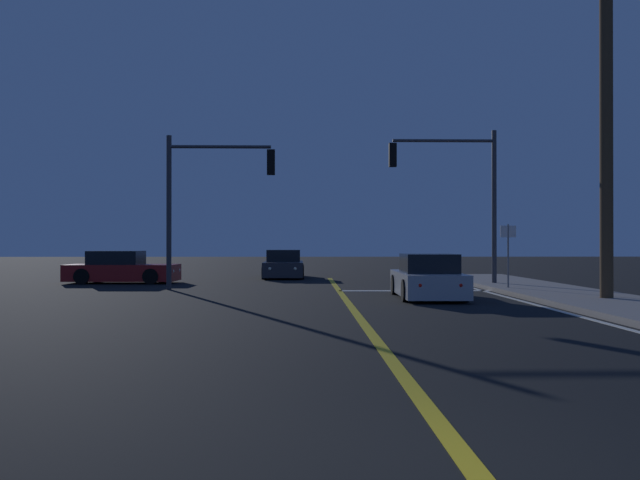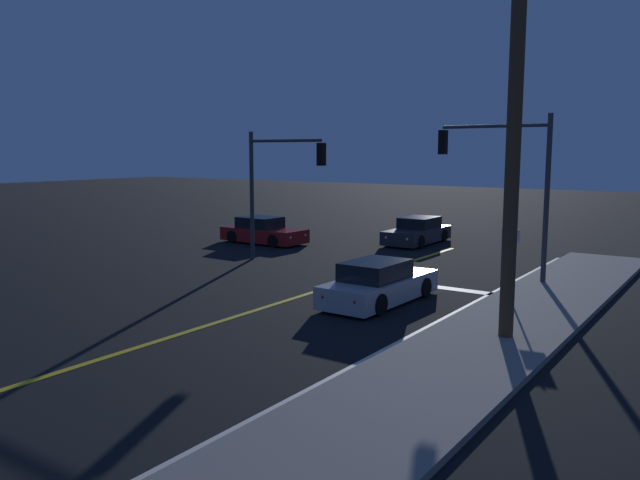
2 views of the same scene
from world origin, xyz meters
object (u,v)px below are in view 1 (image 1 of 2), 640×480
(car_parked_curb_red, at_px, (121,269))
(utility_pole_right, at_px, (606,115))
(car_side_waiting_silver, at_px, (428,279))
(street_sign_corner, at_px, (508,246))
(traffic_signal_far_left, at_px, (208,187))
(car_lead_oncoming_charcoal, at_px, (284,266))
(traffic_signal_near_right, at_px, (457,182))

(car_parked_curb_red, distance_m, utility_pole_right, 19.35)
(car_side_waiting_silver, relative_size, car_parked_curb_red, 1.03)
(car_side_waiting_silver, relative_size, street_sign_corner, 2.03)
(traffic_signal_far_left, bearing_deg, car_lead_oncoming_charcoal, 73.79)
(car_side_waiting_silver, distance_m, car_lead_oncoming_charcoal, 13.32)
(traffic_signal_near_right, relative_size, street_sign_corner, 2.59)
(car_parked_curb_red, distance_m, car_lead_oncoming_charcoal, 7.91)
(car_side_waiting_silver, bearing_deg, car_parked_curb_red, 145.70)
(traffic_signal_near_right, bearing_deg, street_sign_corner, 112.19)
(car_side_waiting_silver, relative_size, car_lead_oncoming_charcoal, 1.02)
(car_parked_curb_red, relative_size, utility_pole_right, 0.45)
(car_parked_curb_red, relative_size, street_sign_corner, 1.98)
(traffic_signal_far_left, bearing_deg, utility_pole_right, -26.61)
(car_parked_curb_red, relative_size, traffic_signal_far_left, 0.83)
(traffic_signal_far_left, relative_size, utility_pole_right, 0.55)
(traffic_signal_near_right, xyz_separation_m, street_sign_corner, (1.14, -2.80, -2.43))
(traffic_signal_near_right, xyz_separation_m, utility_pole_right, (2.54, -7.30, 1.21))
(car_lead_oncoming_charcoal, height_order, traffic_signal_near_right, traffic_signal_near_right)
(car_lead_oncoming_charcoal, bearing_deg, utility_pole_right, 122.71)
(car_lead_oncoming_charcoal, relative_size, traffic_signal_near_right, 0.77)
(car_side_waiting_silver, height_order, street_sign_corner, street_sign_corner)
(utility_pole_right, xyz_separation_m, street_sign_corner, (-1.40, 4.50, -3.64))
(traffic_signal_near_right, height_order, traffic_signal_far_left, traffic_signal_near_right)
(traffic_signal_far_left, bearing_deg, street_sign_corner, -7.68)
(car_lead_oncoming_charcoal, height_order, utility_pole_right, utility_pole_right)
(traffic_signal_far_left, distance_m, utility_pole_right, 13.26)
(car_side_waiting_silver, distance_m, traffic_signal_far_left, 8.77)
(traffic_signal_near_right, relative_size, utility_pole_right, 0.59)
(car_side_waiting_silver, xyz_separation_m, street_sign_corner, (3.23, 2.64, 0.97))
(utility_pole_right, bearing_deg, car_lead_oncoming_charcoal, 123.08)
(traffic_signal_far_left, bearing_deg, car_side_waiting_silver, -29.50)
(car_parked_curb_red, height_order, traffic_signal_far_left, traffic_signal_far_left)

